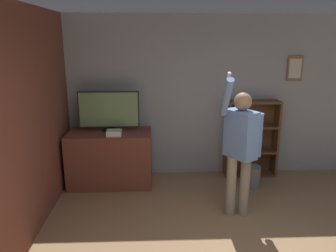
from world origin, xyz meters
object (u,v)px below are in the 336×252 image
(game_console, at_px, (114,133))
(waste_bin, at_px, (251,176))
(person, at_px, (240,144))
(television, at_px, (109,111))
(bookshelf, at_px, (246,138))

(game_console, height_order, waste_bin, game_console)
(game_console, xyz_separation_m, person, (1.71, -0.87, 0.09))
(television, distance_m, bookshelf, 2.34)
(television, bearing_deg, waste_bin, -7.36)
(game_console, bearing_deg, bookshelf, 11.76)
(television, distance_m, person, 2.16)
(television, xyz_separation_m, bookshelf, (2.28, 0.18, -0.53))
(game_console, xyz_separation_m, bookshelf, (2.18, 0.45, -0.24))
(bookshelf, height_order, person, person)
(person, distance_m, waste_bin, 1.28)
(game_console, distance_m, waste_bin, 2.28)
(game_console, xyz_separation_m, waste_bin, (2.15, -0.02, -0.75))
(waste_bin, bearing_deg, television, 172.64)
(bookshelf, bearing_deg, person, -109.17)
(television, relative_size, person, 0.49)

